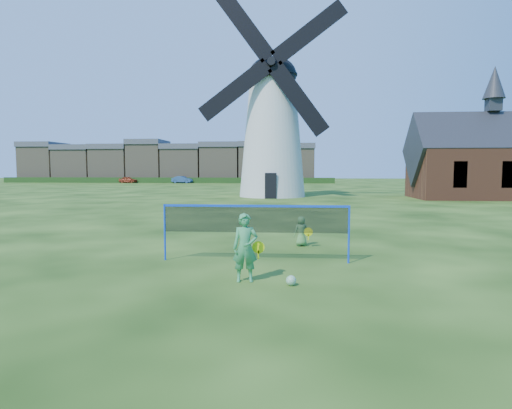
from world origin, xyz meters
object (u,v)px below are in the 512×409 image
object	(u,v)px
windmill	(272,127)
car_right	(182,180)
play_ball	(291,281)
badminton_net	(255,220)
player_girl	(245,248)
chapel	(491,162)
car_left	(128,180)
player_boy	(301,231)

from	to	relation	value
windmill	car_right	world-z (taller)	windmill
play_ball	car_right	world-z (taller)	car_right
badminton_net	player_girl	size ratio (longest dim) A/B	3.30
badminton_net	play_ball	distance (m)	2.74
chapel	player_girl	bearing A→B (deg)	-121.93
windmill	car_right	distance (m)	42.13
player_girl	car_left	world-z (taller)	player_girl
car_left	car_right	xyz separation A→B (m)	(10.18, 0.04, 0.05)
player_girl	car_right	world-z (taller)	player_girl
car_right	play_ball	bearing A→B (deg)	-152.98
play_ball	car_left	size ratio (longest dim) A/B	0.06
player_girl	badminton_net	bearing A→B (deg)	81.28
badminton_net	car_right	size ratio (longest dim) A/B	1.32
windmill	chapel	bearing A→B (deg)	-4.02
play_ball	windmill	bearing A→B (deg)	93.25
windmill	car_left	bearing A→B (deg)	126.88
player_boy	play_ball	bearing A→B (deg)	67.50
car_left	chapel	bearing A→B (deg)	-117.68
badminton_net	player_boy	xyz separation A→B (m)	(1.31, 2.51, -0.65)
player_girl	player_boy	world-z (taller)	player_girl
chapel	car_right	xyz separation A→B (m)	(-36.74, 38.96, -2.51)
windmill	player_boy	xyz separation A→B (m)	(2.06, -25.60, -5.83)
play_ball	car_left	xyz separation A→B (m)	(-29.94, 68.06, 0.47)
windmill	player_boy	world-z (taller)	windmill
player_girl	play_ball	xyz separation A→B (m)	(1.02, -0.25, -0.65)
windmill	play_ball	bearing A→B (deg)	-86.75
player_girl	play_ball	bearing A→B (deg)	-21.37
player_boy	car_right	size ratio (longest dim) A/B	0.26
windmill	play_ball	size ratio (longest dim) A/B	81.59
player_girl	player_boy	size ratio (longest dim) A/B	1.57
windmill	badminton_net	distance (m)	28.59
badminton_net	car_left	size ratio (longest dim) A/B	1.48
windmill	badminton_net	world-z (taller)	windmill
player_boy	car_right	xyz separation A→B (m)	(-20.10, 63.24, 0.14)
chapel	car_right	world-z (taller)	chapel
chapel	player_boy	distance (m)	29.56
badminton_net	car_left	bearing A→B (deg)	113.79
badminton_net	chapel	bearing A→B (deg)	56.18
windmill	chapel	world-z (taller)	windmill
chapel	play_ball	size ratio (longest dim) A/B	60.00
chapel	badminton_net	size ratio (longest dim) A/B	2.61
player_girl	car_left	size ratio (longest dim) A/B	0.45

